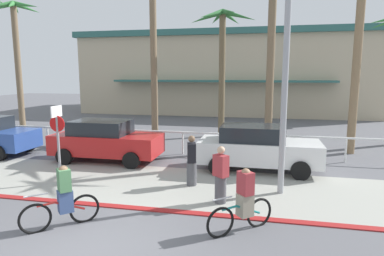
{
  "coord_description": "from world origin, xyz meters",
  "views": [
    {
      "loc": [
        3.5,
        -5.84,
        3.56
      ],
      "look_at": [
        0.96,
        6.0,
        1.61
      ],
      "focal_mm": 31.49,
      "sensor_mm": 36.0,
      "label": 1
    }
  ],
  "objects_px": {
    "palm_tree_3": "(222,43)",
    "palm_tree_4": "(273,27)",
    "cyclist_teal_0": "(243,202)",
    "pedestrian_0": "(221,177)",
    "streetlight_curb": "(287,48)",
    "palm_tree_2": "(153,12)",
    "pedestrian_1": "(192,163)",
    "stop_sign_bike_lane": "(58,133)",
    "car_red_1": "(106,140)",
    "palm_tree_1": "(16,38)",
    "car_white_2": "(257,147)",
    "cyclist_red_1": "(63,198)"
  },
  "relations": [
    {
      "from": "streetlight_curb",
      "to": "pedestrian_0",
      "type": "xyz_separation_m",
      "value": [
        -1.67,
        -0.93,
        -3.53
      ]
    },
    {
      "from": "palm_tree_3",
      "to": "pedestrian_0",
      "type": "relative_size",
      "value": 4.38
    },
    {
      "from": "palm_tree_1",
      "to": "pedestrian_0",
      "type": "height_order",
      "value": "palm_tree_1"
    },
    {
      "from": "stop_sign_bike_lane",
      "to": "cyclist_teal_0",
      "type": "relative_size",
      "value": 1.71
    },
    {
      "from": "streetlight_curb",
      "to": "palm_tree_3",
      "type": "relative_size",
      "value": 1.05
    },
    {
      "from": "pedestrian_1",
      "to": "streetlight_curb",
      "type": "bearing_deg",
      "value": -7.74
    },
    {
      "from": "palm_tree_2",
      "to": "cyclist_red_1",
      "type": "height_order",
      "value": "palm_tree_2"
    },
    {
      "from": "palm_tree_2",
      "to": "car_red_1",
      "type": "xyz_separation_m",
      "value": [
        -0.48,
        -4.92,
        -5.88
      ]
    },
    {
      "from": "palm_tree_1",
      "to": "car_red_1",
      "type": "bearing_deg",
      "value": -34.08
    },
    {
      "from": "palm_tree_4",
      "to": "cyclist_teal_0",
      "type": "relative_size",
      "value": 5.27
    },
    {
      "from": "palm_tree_3",
      "to": "palm_tree_1",
      "type": "bearing_deg",
      "value": -175.78
    },
    {
      "from": "stop_sign_bike_lane",
      "to": "palm_tree_2",
      "type": "bearing_deg",
      "value": 85.25
    },
    {
      "from": "stop_sign_bike_lane",
      "to": "cyclist_red_1",
      "type": "height_order",
      "value": "stop_sign_bike_lane"
    },
    {
      "from": "palm_tree_1",
      "to": "cyclist_teal_0",
      "type": "relative_size",
      "value": 5.26
    },
    {
      "from": "palm_tree_2",
      "to": "palm_tree_4",
      "type": "bearing_deg",
      "value": -11.69
    },
    {
      "from": "streetlight_curb",
      "to": "cyclist_red_1",
      "type": "height_order",
      "value": "streetlight_curb"
    },
    {
      "from": "palm_tree_1",
      "to": "pedestrian_1",
      "type": "distance_m",
      "value": 15.85
    },
    {
      "from": "palm_tree_2",
      "to": "cyclist_teal_0",
      "type": "height_order",
      "value": "palm_tree_2"
    },
    {
      "from": "palm_tree_4",
      "to": "cyclist_teal_0",
      "type": "distance_m",
      "value": 10.13
    },
    {
      "from": "palm_tree_2",
      "to": "cyclist_teal_0",
      "type": "xyz_separation_m",
      "value": [
        5.44,
        -10.07,
        -6.06
      ]
    },
    {
      "from": "car_red_1",
      "to": "streetlight_curb",
      "type": "bearing_deg",
      "value": -21.31
    },
    {
      "from": "stop_sign_bike_lane",
      "to": "palm_tree_4",
      "type": "xyz_separation_m",
      "value": [
        6.78,
        6.61,
        3.99
      ]
    },
    {
      "from": "palm_tree_2",
      "to": "pedestrian_1",
      "type": "height_order",
      "value": "palm_tree_2"
    },
    {
      "from": "palm_tree_1",
      "to": "cyclist_teal_0",
      "type": "height_order",
      "value": "palm_tree_1"
    },
    {
      "from": "cyclist_teal_0",
      "to": "pedestrian_0",
      "type": "bearing_deg",
      "value": 114.89
    },
    {
      "from": "streetlight_curb",
      "to": "car_red_1",
      "type": "height_order",
      "value": "streetlight_curb"
    },
    {
      "from": "pedestrian_0",
      "to": "palm_tree_1",
      "type": "bearing_deg",
      "value": 145.68
    },
    {
      "from": "stop_sign_bike_lane",
      "to": "palm_tree_2",
      "type": "xyz_separation_m",
      "value": [
        0.65,
        7.88,
        5.07
      ]
    },
    {
      "from": "car_white_2",
      "to": "cyclist_red_1",
      "type": "xyz_separation_m",
      "value": [
        -4.34,
        -5.73,
        -0.18
      ]
    },
    {
      "from": "car_white_2",
      "to": "cyclist_teal_0",
      "type": "height_order",
      "value": "car_white_2"
    },
    {
      "from": "palm_tree_3",
      "to": "car_red_1",
      "type": "relative_size",
      "value": 1.62
    },
    {
      "from": "palm_tree_1",
      "to": "pedestrian_1",
      "type": "xyz_separation_m",
      "value": [
        12.68,
        -8.1,
        -4.98
      ]
    },
    {
      "from": "car_red_1",
      "to": "pedestrian_0",
      "type": "bearing_deg",
      "value": -34.72
    },
    {
      "from": "palm_tree_2",
      "to": "car_white_2",
      "type": "xyz_separation_m",
      "value": [
        5.64,
        -5.0,
        -5.88
      ]
    },
    {
      "from": "palm_tree_4",
      "to": "pedestrian_1",
      "type": "height_order",
      "value": "palm_tree_4"
    },
    {
      "from": "stop_sign_bike_lane",
      "to": "palm_tree_3",
      "type": "distance_m",
      "value": 11.1
    },
    {
      "from": "stop_sign_bike_lane",
      "to": "car_white_2",
      "type": "distance_m",
      "value": 6.97
    },
    {
      "from": "streetlight_curb",
      "to": "palm_tree_2",
      "type": "height_order",
      "value": "palm_tree_2"
    },
    {
      "from": "streetlight_curb",
      "to": "palm_tree_2",
      "type": "xyz_separation_m",
      "value": [
        -6.39,
        7.6,
        2.47
      ]
    },
    {
      "from": "streetlight_curb",
      "to": "cyclist_teal_0",
      "type": "bearing_deg",
      "value": -111.05
    },
    {
      "from": "pedestrian_0",
      "to": "pedestrian_1",
      "type": "relative_size",
      "value": 0.99
    },
    {
      "from": "stop_sign_bike_lane",
      "to": "pedestrian_0",
      "type": "relative_size",
      "value": 1.58
    },
    {
      "from": "palm_tree_3",
      "to": "palm_tree_4",
      "type": "relative_size",
      "value": 0.9
    },
    {
      "from": "palm_tree_2",
      "to": "pedestrian_0",
      "type": "height_order",
      "value": "palm_tree_2"
    },
    {
      "from": "palm_tree_2",
      "to": "pedestrian_0",
      "type": "xyz_separation_m",
      "value": [
        4.73,
        -8.52,
        -6.0
      ]
    },
    {
      "from": "car_red_1",
      "to": "cyclist_red_1",
      "type": "xyz_separation_m",
      "value": [
        1.79,
        -5.81,
        -0.18
      ]
    },
    {
      "from": "streetlight_curb",
      "to": "cyclist_red_1",
      "type": "distance_m",
      "value": 6.96
    },
    {
      "from": "palm_tree_4",
      "to": "pedestrian_0",
      "type": "height_order",
      "value": "palm_tree_4"
    },
    {
      "from": "palm_tree_4",
      "to": "car_white_2",
      "type": "height_order",
      "value": "palm_tree_4"
    },
    {
      "from": "pedestrian_0",
      "to": "pedestrian_1",
      "type": "distance_m",
      "value": 1.7
    }
  ]
}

